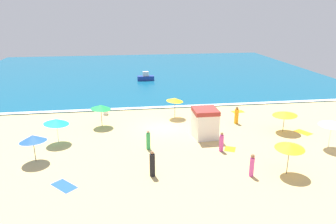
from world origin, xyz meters
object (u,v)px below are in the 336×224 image
object	(u,v)px
beach_umbrella_2	(175,100)
beach_umbrella_3	(285,113)
beach_umbrella_0	(101,107)
beach_umbrella_5	(332,123)
beach_umbrella_7	(33,138)
beachgoer_4	(148,140)
beachgoer_0	(237,116)
small_boat_0	(146,77)
beachgoer_5	(106,111)
beach_umbrella_1	(56,121)
beachgoer_1	(221,142)
beachgoer_2	(252,166)
beach_umbrella_4	(290,146)
beachgoer_3	(152,164)
lifeguard_cabana	(205,123)

from	to	relation	value
beach_umbrella_2	beach_umbrella_3	distance (m)	10.57
beach_umbrella_0	beach_umbrella_5	bearing A→B (deg)	-22.42
beach_umbrella_7	beachgoer_4	size ratio (longest dim) A/B	1.60
beach_umbrella_2	beachgoer_0	bearing A→B (deg)	-24.05
beach_umbrella_5	beach_umbrella_2	bearing A→B (deg)	140.61
beach_umbrella_5	small_boat_0	distance (m)	29.92
beach_umbrella_5	beachgoer_5	bearing A→B (deg)	148.53
beach_umbrella_1	beach_umbrella_3	world-z (taller)	beach_umbrella_1
beach_umbrella_2	beachgoer_1	xyz separation A→B (m)	(2.32, -8.47, -1.19)
beach_umbrella_1	beachgoer_2	bearing A→B (deg)	-28.63
beachgoer_1	small_boat_0	distance (m)	26.69
beach_umbrella_1	beach_umbrella_4	size ratio (longest dim) A/B	0.84
beach_umbrella_7	beach_umbrella_2	bearing A→B (deg)	35.19
beach_umbrella_0	beachgoer_2	xyz separation A→B (m)	(10.45, -11.03, -1.15)
beach_umbrella_3	beach_umbrella_7	world-z (taller)	beach_umbrella_7
beachgoer_3	lifeguard_cabana	bearing A→B (deg)	49.83
beach_umbrella_0	beachgoer_4	size ratio (longest dim) A/B	1.38
beach_umbrella_7	beachgoer_1	world-z (taller)	beach_umbrella_7
beachgoer_0	beachgoer_3	size ratio (longest dim) A/B	0.94
lifeguard_cabana	beach_umbrella_2	size ratio (longest dim) A/B	1.19
beach_umbrella_4	beachgoer_1	distance (m)	5.45
beach_umbrella_7	beach_umbrella_0	bearing A→B (deg)	56.79
beach_umbrella_2	beach_umbrella_7	size ratio (longest dim) A/B	0.85
beachgoer_4	beach_umbrella_3	bearing A→B (deg)	9.31
beach_umbrella_7	beach_umbrella_4	bearing A→B (deg)	-13.87
beach_umbrella_5	beachgoer_3	world-z (taller)	beach_umbrella_5
beach_umbrella_4	beachgoer_3	distance (m)	9.21
beach_umbrella_0	beachgoer_3	world-z (taller)	beach_umbrella_0
lifeguard_cabana	beachgoer_5	xyz separation A→B (m)	(-8.86, 7.53, -0.97)
beach_umbrella_5	beachgoer_1	xyz separation A→B (m)	(-8.76, 0.63, -1.36)
beach_umbrella_7	beachgoer_4	bearing A→B (deg)	6.73
lifeguard_cabana	beachgoer_4	xyz separation A→B (m)	(-5.07, -1.78, -0.57)
beachgoer_1	beach_umbrella_1	bearing A→B (deg)	165.06
lifeguard_cabana	beachgoer_4	size ratio (longest dim) A/B	1.63
beach_umbrella_5	beachgoer_5	world-z (taller)	beach_umbrella_5
beach_umbrella_4	beachgoer_1	bearing A→B (deg)	129.34
lifeguard_cabana	beachgoer_4	bearing A→B (deg)	-160.64
beach_umbrella_1	beachgoer_1	bearing A→B (deg)	-14.94
beachgoer_2	beach_umbrella_2	bearing A→B (deg)	104.08
beachgoer_3	beachgoer_1	bearing A→B (deg)	28.57
beach_umbrella_3	beachgoer_2	size ratio (longest dim) A/B	1.41
beachgoer_5	lifeguard_cabana	bearing A→B (deg)	-40.37
beachgoer_0	beachgoer_2	distance (m)	10.33
beachgoer_2	beachgoer_3	bearing A→B (deg)	171.66
beach_umbrella_2	beachgoer_0	xyz separation A→B (m)	(5.69, -2.54, -1.14)
beach_umbrella_0	beachgoer_1	bearing A→B (deg)	-35.83
beach_umbrella_0	small_boat_0	size ratio (longest dim) A/B	0.86
beach_umbrella_2	beachgoer_3	xyz separation A→B (m)	(-3.40, -11.59, -1.08)
beachgoer_2	beachgoer_4	distance (m)	8.35
beach_umbrella_3	beachgoer_2	xyz separation A→B (m)	(-6.04, -7.32, -0.96)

